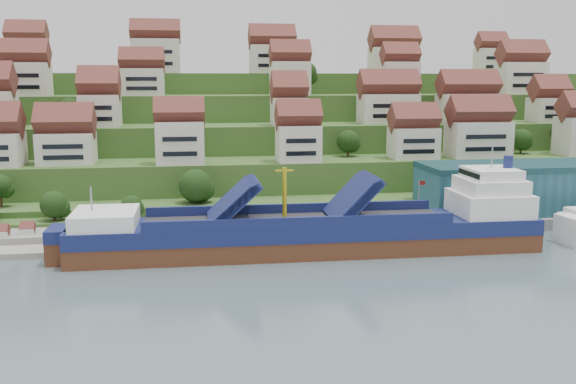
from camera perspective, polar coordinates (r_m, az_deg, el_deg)
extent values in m
plane|color=slate|center=(112.17, 4.48, -5.17)|extent=(300.00, 300.00, 0.00)
cube|color=gray|center=(131.53, 11.52, -2.58)|extent=(180.00, 14.00, 2.20)
cube|color=gray|center=(125.34, -23.79, -4.15)|extent=(45.00, 20.00, 1.00)
cube|color=#2D4C1E|center=(194.93, -1.24, 1.94)|extent=(260.00, 128.00, 4.00)
cube|color=#2D4C1E|center=(199.39, -1.42, 3.13)|extent=(260.00, 118.00, 11.00)
cube|color=#2D4C1E|center=(206.91, -1.71, 4.35)|extent=(260.00, 102.00, 18.00)
cube|color=#2D4C1E|center=(214.51, -1.97, 5.49)|extent=(260.00, 86.00, 25.00)
cube|color=#2D4C1E|center=(223.22, -2.25, 6.44)|extent=(260.00, 68.00, 31.00)
cube|color=silver|center=(148.51, -19.07, 3.69)|extent=(11.80, 8.57, 6.80)
cube|color=silver|center=(142.16, -9.57, 4.34)|extent=(10.37, 7.03, 9.26)
cube|color=silver|center=(143.99, 0.92, 4.32)|extent=(9.49, 7.62, 8.14)
cube|color=silver|center=(153.35, 11.07, 4.29)|extent=(10.63, 7.73, 7.12)
cube|color=silver|center=(159.11, 16.54, 4.51)|extent=(14.03, 8.26, 8.44)
cube|color=silver|center=(161.55, -16.35, 6.94)|extent=(9.22, 8.98, 7.65)
cube|color=silver|center=(159.55, 0.09, 7.16)|extent=(8.38, 8.56, 6.83)
cube|color=silver|center=(170.24, 8.87, 7.34)|extent=(14.82, 8.36, 7.51)
cube|color=silver|center=(175.47, 15.65, 7.18)|extent=(14.94, 8.18, 7.59)
cube|color=silver|center=(185.48, 22.12, 6.77)|extent=(8.95, 8.04, 6.44)
cube|color=silver|center=(178.23, -22.25, 9.24)|extent=(11.49, 7.86, 8.44)
cube|color=silver|center=(175.61, -12.80, 9.50)|extent=(11.15, 7.30, 7.09)
cube|color=silver|center=(178.16, 0.17, 10.06)|extent=(10.45, 7.79, 9.02)
cube|color=silver|center=(184.39, 9.87, 9.91)|extent=(9.77, 7.14, 9.04)
cube|color=silver|center=(199.94, 19.97, 9.47)|extent=(12.85, 8.47, 9.08)
cube|color=silver|center=(198.01, -22.10, 11.00)|extent=(10.49, 8.03, 8.53)
cube|color=silver|center=(193.06, -11.65, 11.73)|extent=(13.59, 7.51, 9.68)
cube|color=silver|center=(195.71, -1.42, 11.70)|extent=(13.17, 8.15, 8.29)
cube|color=silver|center=(204.67, 9.37, 11.44)|extent=(14.40, 8.73, 7.87)
cube|color=silver|center=(220.32, 17.57, 11.02)|extent=(9.07, 7.05, 8.01)
ellipsoid|color=#1C3A13|center=(140.20, -24.23, 0.51)|extent=(4.58, 4.58, 4.58)
ellipsoid|color=#1C3A13|center=(133.46, -8.21, 0.56)|extent=(6.90, 6.90, 6.90)
ellipsoid|color=#1C3A13|center=(169.94, 20.03, 4.41)|extent=(5.29, 5.29, 5.29)
ellipsoid|color=#1C3A13|center=(174.84, 22.97, 4.93)|extent=(4.62, 4.62, 4.62)
ellipsoid|color=#1C3A13|center=(154.32, 5.35, 4.51)|extent=(5.39, 5.39, 5.39)
ellipsoid|color=#1C3A13|center=(178.85, 13.95, 8.10)|extent=(5.41, 5.41, 5.41)
ellipsoid|color=#1C3A13|center=(167.51, -18.84, 7.12)|extent=(4.88, 4.88, 4.88)
ellipsoid|color=#1C3A13|center=(181.54, 1.66, 10.58)|extent=(5.74, 5.74, 5.74)
ellipsoid|color=#1C3A13|center=(189.96, 8.81, 10.08)|extent=(4.28, 4.28, 4.28)
ellipsoid|color=#1C3A13|center=(189.32, 10.15, 9.62)|extent=(4.74, 4.74, 4.74)
ellipsoid|color=#1C3A13|center=(129.23, -20.10, -1.05)|extent=(5.14, 5.14, 5.14)
ellipsoid|color=#1C3A13|center=(127.25, -13.73, -1.21)|extent=(4.16, 4.16, 4.16)
cube|color=#255764|center=(146.20, 23.19, 0.49)|extent=(60.00, 15.00, 10.00)
cylinder|color=gray|center=(125.24, 11.52, -0.83)|extent=(0.16, 0.16, 8.00)
cube|color=maroon|center=(124.84, 11.84, 0.80)|extent=(1.20, 0.05, 0.80)
cube|color=white|center=(123.11, -24.08, -3.65)|extent=(2.40, 2.20, 2.20)
cube|color=white|center=(123.51, -22.11, -3.47)|extent=(2.40, 2.20, 2.20)
cube|color=#552D1A|center=(110.37, 1.80, -4.86)|extent=(79.42, 12.95, 5.08)
cube|color=navy|center=(109.55, 1.81, -3.15)|extent=(79.42, 13.07, 2.64)
cube|color=white|center=(108.49, -15.94, -2.29)|extent=(10.28, 11.69, 2.64)
cube|color=#262628|center=(108.94, 0.75, -2.51)|extent=(50.93, 10.85, 0.31)
cube|color=navy|center=(107.12, -5.16, -0.88)|extent=(7.72, 11.30, 7.03)
cube|color=navy|center=(110.00, 5.47, -0.59)|extent=(7.34, 11.29, 7.43)
cylinder|color=gold|center=(107.77, -0.31, -0.22)|extent=(0.72, 0.72, 9.15)
cube|color=white|center=(118.78, 17.47, -0.98)|extent=(12.31, 11.71, 4.07)
cube|color=white|center=(118.23, 17.55, 0.57)|extent=(10.26, 10.47, 2.54)
cube|color=white|center=(117.92, 17.61, 1.60)|extent=(8.22, 9.23, 1.83)
cylinder|color=navy|center=(119.02, 18.98, 2.53)|extent=(1.64, 1.64, 2.24)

